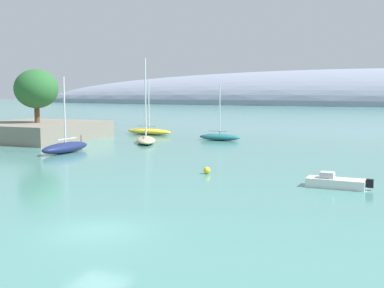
# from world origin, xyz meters

# --- Properties ---
(water) EXTENTS (600.00, 600.00, 0.00)m
(water) POSITION_xyz_m (0.00, 0.00, 0.00)
(water) COLOR teal
(water) RESTS_ON ground
(shore_outcrop) EXTENTS (14.39, 15.23, 2.25)m
(shore_outcrop) POSITION_xyz_m (-31.79, 32.75, 1.12)
(shore_outcrop) COLOR gray
(shore_outcrop) RESTS_ON ground
(tree_clump_shore) EXTENTS (5.60, 5.60, 6.92)m
(tree_clump_shore) POSITION_xyz_m (-31.14, 32.26, 6.63)
(tree_clump_shore) COLOR brown
(tree_clump_shore) RESTS_ON shore_outcrop
(distant_ridge) EXTENTS (380.90, 76.41, 34.63)m
(distant_ridge) POSITION_xyz_m (-2.12, 232.66, 0.00)
(distant_ridge) COLOR gray
(distant_ridge) RESTS_ON ground
(sailboat_yellow_near_shore) EXTENTS (7.80, 3.21, 8.09)m
(sailboat_yellow_near_shore) POSITION_xyz_m (-21.55, 44.98, 0.51)
(sailboat_yellow_near_shore) COLOR yellow
(sailboat_yellow_near_shore) RESTS_ON water
(sailboat_navy_mid_mooring) EXTENTS (1.99, 6.96, 7.78)m
(sailboat_navy_mid_mooring) POSITION_xyz_m (-19.28, 22.65, 0.58)
(sailboat_navy_mid_mooring) COLOR navy
(sailboat_navy_mid_mooring) RESTS_ON water
(sailboat_sand_outer_mooring) EXTENTS (5.76, 7.65, 10.27)m
(sailboat_sand_outer_mooring) POSITION_xyz_m (-16.20, 34.25, 0.50)
(sailboat_sand_outer_mooring) COLOR #C6B284
(sailboat_sand_outer_mooring) RESTS_ON water
(sailboat_teal_end_of_line) EXTENTS (5.59, 1.92, 7.06)m
(sailboat_teal_end_of_line) POSITION_xyz_m (-9.08, 41.00, 0.47)
(sailboat_teal_end_of_line) COLOR #1E6B70
(sailboat_teal_end_of_line) RESTS_ON water
(motorboat_white_foreground) EXTENTS (4.22, 1.56, 1.00)m
(motorboat_white_foreground) POSITION_xyz_m (8.61, 14.67, 0.35)
(motorboat_white_foreground) COLOR white
(motorboat_white_foreground) RESTS_ON water
(mooring_buoy_yellow) EXTENTS (0.53, 0.53, 0.53)m
(mooring_buoy_yellow) POSITION_xyz_m (-1.14, 16.33, 0.27)
(mooring_buoy_yellow) COLOR yellow
(mooring_buoy_yellow) RESTS_ON water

